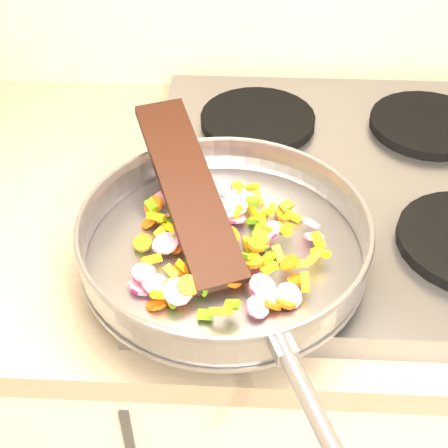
{
  "coord_description": "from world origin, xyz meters",
  "views": [
    {
      "loc": [
        -0.85,
        0.92,
        1.51
      ],
      "look_at": [
        -0.88,
        1.48,
        1.01
      ],
      "focal_mm": 50.0,
      "sensor_mm": 36.0,
      "label": 1
    }
  ],
  "objects": [
    {
      "name": "vegetable_heap",
      "position": [
        -0.89,
        1.47,
        0.98
      ],
      "size": [
        0.25,
        0.25,
        0.04
      ],
      "color": "#ED5E0F",
      "rests_on": "saute_pan"
    },
    {
      "name": "grate_fl",
      "position": [
        -0.84,
        1.52,
        0.95
      ],
      "size": [
        0.19,
        0.19,
        0.02
      ],
      "primitive_type": "cylinder",
      "color": "black",
      "rests_on": "cooktop"
    },
    {
      "name": "grate_bl",
      "position": [
        -0.84,
        1.81,
        0.95
      ],
      "size": [
        0.19,
        0.19,
        0.02
      ],
      "primitive_type": "cylinder",
      "color": "black",
      "rests_on": "cooktop"
    },
    {
      "name": "saute_pan",
      "position": [
        -0.88,
        1.47,
        0.99
      ],
      "size": [
        0.4,
        0.55,
        0.06
      ],
      "rotation": [
        0.0,
        0.0,
        0.37
      ],
      "color": "#9E9EA5",
      "rests_on": "grate_fl"
    },
    {
      "name": "grate_br",
      "position": [
        -0.56,
        1.81,
        0.95
      ],
      "size": [
        0.19,
        0.19,
        0.02
      ],
      "primitive_type": "cylinder",
      "color": "black",
      "rests_on": "cooktop"
    },
    {
      "name": "wooden_spatula",
      "position": [
        -0.93,
        1.53,
        1.02
      ],
      "size": [
        0.17,
        0.29,
        0.09
      ],
      "primitive_type": "cube",
      "rotation": [
        0.0,
        -0.28,
        1.95
      ],
      "color": "black",
      "rests_on": "saute_pan"
    },
    {
      "name": "cooktop",
      "position": [
        -0.7,
        1.67,
        0.92
      ],
      "size": [
        0.6,
        0.6,
        0.04
      ],
      "primitive_type": "cube",
      "color": "#939399",
      "rests_on": "counter_top"
    }
  ]
}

